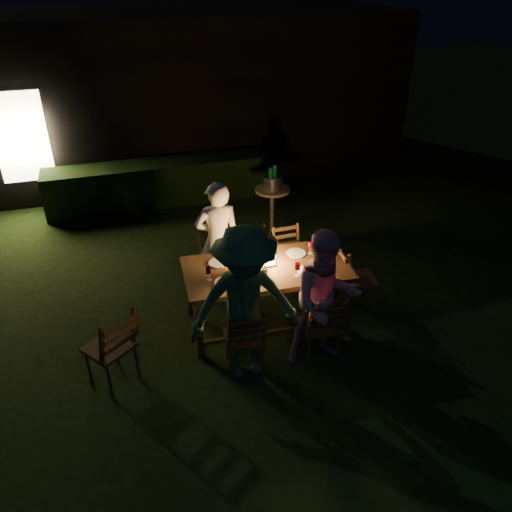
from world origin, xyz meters
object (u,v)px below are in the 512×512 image
object	(u,v)px
chair_far_left	(220,274)
lantern	(269,253)
chair_spare	(113,359)
person_opp_left	(245,305)
side_table	(272,194)
chair_near_right	(320,336)
person_house_side	(218,240)
dining_table	(266,273)
person_opp_right	(325,300)
bottle_bucket_b	(275,178)
bottle_table	(246,260)
chair_end	(356,289)
chair_far_right	(289,268)
ice_bucket	(273,182)
chair_near_left	(245,349)
bottle_bucket_a	(271,181)

from	to	relation	value
chair_far_left	lantern	bearing A→B (deg)	124.89
chair_spare	person_opp_left	distance (m)	1.57
chair_spare	lantern	bearing A→B (deg)	-20.46
side_table	chair_near_right	bearing A→B (deg)	-99.10
person_house_side	dining_table	bearing A→B (deg)	118.76
lantern	person_opp_right	bearing A→B (deg)	-68.99
chair_spare	bottle_bucket_b	distance (m)	4.16
lantern	bottle_table	world-z (taller)	lantern
chair_end	bottle_table	distance (m)	1.62
chair_spare	side_table	distance (m)	4.06
chair_far_right	chair_spare	xyz separation A→B (m)	(-2.52, -1.23, 0.04)
chair_far_left	chair_far_right	size ratio (longest dim) A/B	1.19
chair_far_left	chair_far_right	xyz separation A→B (m)	(1.00, -0.07, -0.05)
chair_spare	person_house_side	bearing A→B (deg)	5.55
lantern	ice_bucket	bearing A→B (deg)	69.95
chair_far_left	person_house_side	world-z (taller)	person_house_side
chair_end	person_house_side	xyz separation A→B (m)	(-1.62, 0.92, 0.52)
chair_near_left	ice_bucket	distance (m)	3.49
chair_near_left	person_opp_right	size ratio (longest dim) A/B	0.56
chair_near_left	bottle_table	distance (m)	1.05
dining_table	chair_end	size ratio (longest dim) A/B	2.04
chair_spare	person_opp_right	world-z (taller)	person_opp_right
person_opp_right	side_table	world-z (taller)	person_opp_right
person_opp_right	chair_near_left	bearing A→B (deg)	176.79
side_table	bottle_bucket_b	size ratio (longest dim) A/B	2.43
person_opp_left	side_table	world-z (taller)	person_opp_left
chair_near_left	chair_near_right	bearing A→B (deg)	1.79
chair_near_left	bottle_bucket_b	xyz separation A→B (m)	(1.46, 3.17, 0.65)
bottle_bucket_b	chair_near_right	bearing A→B (deg)	-99.85
chair_end	bottle_bucket_b	bearing A→B (deg)	-167.04
chair_end	person_opp_left	bearing A→B (deg)	-60.71
chair_near_left	chair_far_left	bearing A→B (deg)	91.78
chair_near_left	person_house_side	distance (m)	1.68
chair_end	bottle_bucket_b	distance (m)	2.60
chair_end	person_opp_left	distance (m)	1.97
bottle_table	bottle_bucket_a	distance (m)	2.59
chair_far_left	lantern	size ratio (longest dim) A/B	3.05
person_house_side	bottle_bucket_b	xyz separation A→B (m)	(1.36, 1.59, 0.11)
lantern	bottle_bucket_a	distance (m)	2.44
dining_table	ice_bucket	distance (m)	2.56
chair_spare	person_house_side	distance (m)	2.10
person_opp_right	chair_end	bearing A→B (deg)	46.51
person_house_side	side_table	size ratio (longest dim) A/B	2.13
side_table	bottle_bucket_a	world-z (taller)	bottle_bucket_a
chair_far_left	bottle_bucket_b	size ratio (longest dim) A/B	3.34
dining_table	chair_near_right	world-z (taller)	chair_near_right
chair_near_right	dining_table	bearing A→B (deg)	122.51
person_opp_right	side_table	xyz separation A→B (m)	(0.51, 3.24, -0.15)
side_table	person_opp_left	bearing A→B (deg)	-113.91
lantern	bottle_table	distance (m)	0.30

